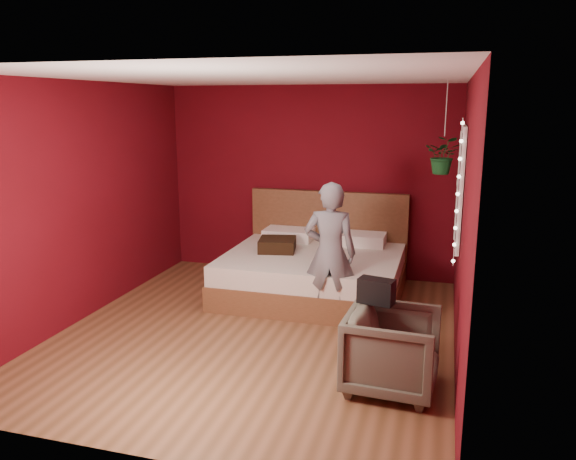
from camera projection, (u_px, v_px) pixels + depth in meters
name	position (u px, v px, depth m)	size (l,w,h in m)	color
floor	(257.00, 332.00, 5.92)	(4.50, 4.50, 0.00)	brown
room_walls	(255.00, 173.00, 5.55)	(4.04, 4.54, 2.62)	#5A0912
window	(460.00, 186.00, 5.91)	(0.05, 0.97, 1.27)	white
fairy_lights	(458.00, 194.00, 5.42)	(0.04, 0.04, 1.45)	silver
bed	(315.00, 269.00, 7.07)	(2.16, 1.84, 1.19)	brown
person	(330.00, 253.00, 6.04)	(0.57, 0.37, 1.55)	slate
armchair	(392.00, 351.00, 4.67)	(0.73, 0.76, 0.69)	#595746
handbag	(376.00, 291.00, 4.77)	(0.30, 0.15, 0.22)	black
throw_pillow	(277.00, 245.00, 7.05)	(0.44, 0.44, 0.16)	black
hanging_plant	(443.00, 155.00, 6.44)	(0.45, 0.40, 1.05)	silver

